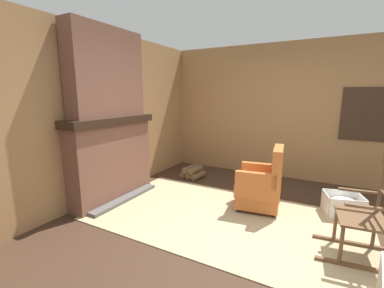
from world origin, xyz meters
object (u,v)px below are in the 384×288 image
armchair (262,186)px  oil_lamp_vase (81,113)px  storage_case (121,111)px  rocking_chair (366,219)px  laundry_basket (343,205)px  firewood_stack (193,172)px

armchair → oil_lamp_vase: size_ratio=3.62×
oil_lamp_vase → storage_case: (0.00, 0.76, -0.02)m
rocking_chair → laundry_basket: (-0.15, 1.00, -0.28)m
rocking_chair → oil_lamp_vase: 3.59m
firewood_stack → laundry_basket: 2.64m
armchair → oil_lamp_vase: (-2.22, -1.20, 1.05)m
armchair → laundry_basket: size_ratio=1.68×
armchair → rocking_chair: size_ratio=0.71×
firewood_stack → storage_case: 1.89m
storage_case → laundry_basket: bearing=13.4°
armchair → laundry_basket: armchair is taller
storage_case → armchair: bearing=11.0°
firewood_stack → armchair: bearing=-26.8°
laundry_basket → storage_case: bearing=-166.6°
oil_lamp_vase → storage_case: bearing=90.0°
rocking_chair → firewood_stack: 3.12m
firewood_stack → laundry_basket: laundry_basket is taller
rocking_chair → oil_lamp_vase: bearing=2.7°
oil_lamp_vase → firewood_stack: bearing=71.5°
storage_case → oil_lamp_vase: bearing=-90.0°
rocking_chair → storage_case: size_ratio=5.69×
armchair → storage_case: bearing=3.1°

